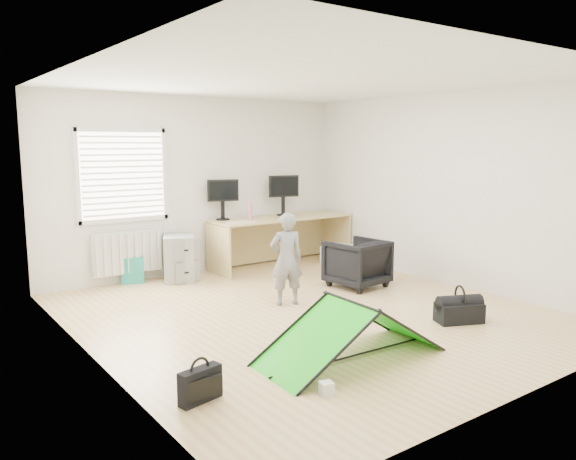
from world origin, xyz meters
TOP-DOWN VIEW (x-y plane):
  - ground at (0.00, 0.00)m, footprint 5.50×5.50m
  - back_wall at (0.00, 2.75)m, footprint 5.00×0.02m
  - window at (-1.20, 2.71)m, footprint 1.20×0.06m
  - radiator at (-1.20, 2.67)m, footprint 1.00×0.12m
  - desk at (1.26, 2.32)m, footprint 2.38×0.76m
  - filing_cabinet at (-0.52, 2.41)m, footprint 0.63×0.70m
  - monitor_left at (0.31, 2.56)m, footprint 0.49×0.26m
  - monitor_right at (1.40, 2.46)m, footprint 0.52×0.25m
  - keyboard at (0.39, 2.11)m, footprint 0.46×0.31m
  - thermos at (0.68, 2.36)m, footprint 0.09×0.09m
  - office_chair at (1.33, 0.59)m, footprint 0.79×0.81m
  - person at (0.01, 0.45)m, footprint 0.49×0.39m
  - kite at (-0.55, -1.35)m, footprint 1.81×0.87m
  - storage_crate at (2.19, 1.99)m, footprint 0.62×0.53m
  - tote_bag at (-1.15, 2.63)m, footprint 0.35×0.24m
  - laptop_bag at (-2.10, -1.33)m, footprint 0.38×0.18m
  - white_box at (-1.22, -1.80)m, footprint 0.12×0.12m
  - duffel_bag at (1.17, -1.27)m, footprint 0.57×0.44m

SIDE VIEW (x-z plane):
  - ground at x=0.00m, z-range 0.00..0.00m
  - white_box at x=-1.22m, z-range 0.00..0.10m
  - duffel_bag at x=1.17m, z-range 0.00..0.22m
  - laptop_bag at x=-2.10m, z-range 0.00..0.27m
  - storage_crate at x=2.19m, z-range 0.00..0.30m
  - tote_bag at x=-1.15m, z-range 0.00..0.38m
  - kite at x=-0.55m, z-range 0.00..0.55m
  - filing_cabinet at x=-0.52m, z-range 0.00..0.67m
  - office_chair at x=1.33m, z-range 0.00..0.67m
  - desk at x=1.26m, z-range 0.00..0.81m
  - radiator at x=-1.20m, z-range 0.15..0.75m
  - person at x=0.01m, z-range 0.00..1.16m
  - keyboard at x=0.39m, z-range 0.81..0.83m
  - thermos at x=0.68m, z-range 0.81..1.08m
  - monitor_left at x=0.31m, z-range 0.81..1.28m
  - monitor_right at x=1.40m, z-range 0.81..1.30m
  - back_wall at x=0.00m, z-range 0.00..2.70m
  - window at x=-1.20m, z-range 0.95..2.15m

